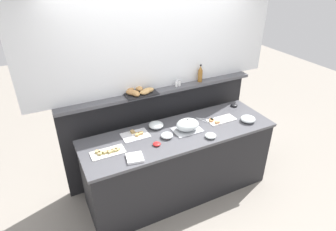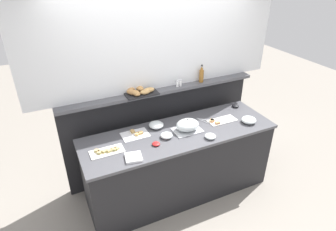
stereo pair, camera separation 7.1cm
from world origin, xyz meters
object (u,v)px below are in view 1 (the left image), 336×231
object	(u,v)px
serving_cloche	(187,125)
vinegar_bottle_amber	(200,74)
pepper_shaker	(179,83)
bread_basket	(138,92)
glass_bowl_medium	(248,119)
condiment_bowl_red	(157,144)
glass_bowl_large	(167,136)
sandwich_platter_rear	(220,120)
glass_bowl_extra	(211,136)
sandwich_platter_side	(136,135)
salt_shaker	(176,83)
serving_tongs	(202,120)
napkin_stack	(135,158)
sandwich_platter_front	(108,152)
condiment_bowl_teal	(234,105)
glass_bowl_small	(156,125)

from	to	relation	value
serving_cloche	vinegar_bottle_amber	world-z (taller)	vinegar_bottle_amber
pepper_shaker	bread_basket	distance (m)	0.57
glass_bowl_medium	condiment_bowl_red	xyz separation A→B (m)	(-1.25, 0.04, -0.02)
glass_bowl_large	sandwich_platter_rear	bearing A→B (deg)	3.38
glass_bowl_medium	glass_bowl_extra	bearing A→B (deg)	-171.26
sandwich_platter_side	salt_shaker	bearing A→B (deg)	24.16
sandwich_platter_side	serving_tongs	world-z (taller)	sandwich_platter_side
salt_shaker	bread_basket	distance (m)	0.52
sandwich_platter_rear	glass_bowl_extra	bearing A→B (deg)	-139.98
bread_basket	sandwich_platter_side	bearing A→B (deg)	-119.81
glass_bowl_large	glass_bowl_medium	size ratio (longest dim) A/B	0.77
glass_bowl_medium	salt_shaker	xyz separation A→B (m)	(-0.69, 0.65, 0.37)
serving_cloche	bread_basket	size ratio (longest dim) A/B	0.85
napkin_stack	glass_bowl_extra	bearing A→B (deg)	-0.88
glass_bowl_medium	salt_shaker	bearing A→B (deg)	136.73
sandwich_platter_front	bread_basket	xyz separation A→B (m)	(0.57, 0.50, 0.39)
serving_cloche	sandwich_platter_side	bearing A→B (deg)	163.83
sandwich_platter_front	glass_bowl_large	size ratio (longest dim) A/B	2.55
sandwich_platter_rear	condiment_bowl_teal	world-z (taller)	sandwich_platter_rear
glass_bowl_medium	glass_bowl_large	bearing A→B (deg)	173.15
glass_bowl_small	condiment_bowl_red	size ratio (longest dim) A/B	2.05
sandwich_platter_side	napkin_stack	distance (m)	0.45
sandwich_platter_rear	glass_bowl_small	xyz separation A→B (m)	(-0.80, 0.21, 0.02)
serving_cloche	pepper_shaker	world-z (taller)	pepper_shaker
glass_bowl_extra	condiment_bowl_teal	xyz separation A→B (m)	(0.74, 0.51, -0.01)
sandwich_platter_side	vinegar_bottle_amber	size ratio (longest dim) A/B	1.34
glass_bowl_small	serving_tongs	distance (m)	0.61
glass_bowl_extra	pepper_shaker	xyz separation A→B (m)	(-0.01, 0.74, 0.38)
sandwich_platter_front	napkin_stack	size ratio (longest dim) A/B	2.14
glass_bowl_large	pepper_shaker	world-z (taller)	pepper_shaker
serving_cloche	serving_tongs	bearing A→B (deg)	24.00
condiment_bowl_red	serving_cloche	bearing A→B (deg)	14.23
serving_tongs	bread_basket	xyz separation A→B (m)	(-0.71, 0.36, 0.39)
serving_tongs	salt_shaker	bearing A→B (deg)	118.00
glass_bowl_medium	serving_cloche	bearing A→B (deg)	168.71
vinegar_bottle_amber	condiment_bowl_red	bearing A→B (deg)	-146.48
napkin_stack	serving_tongs	bearing A→B (deg)	19.34
vinegar_bottle_amber	bread_basket	bearing A→B (deg)	-179.53
napkin_stack	vinegar_bottle_amber	size ratio (longest dim) A/B	0.72
serving_cloche	glass_bowl_small	distance (m)	0.39
sandwich_platter_rear	bread_basket	bearing A→B (deg)	152.58
sandwich_platter_front	bread_basket	size ratio (longest dim) A/B	0.91
condiment_bowl_red	pepper_shaker	size ratio (longest dim) A/B	1.02
glass_bowl_small	glass_bowl_extra	xyz separation A→B (m)	(0.47, -0.48, -0.01)
glass_bowl_medium	condiment_bowl_teal	xyz separation A→B (m)	(0.11, 0.42, -0.02)
glass_bowl_large	serving_tongs	bearing A→B (deg)	15.29
condiment_bowl_teal	vinegar_bottle_amber	xyz separation A→B (m)	(-0.43, 0.24, 0.45)
napkin_stack	glass_bowl_medium	bearing A→B (deg)	3.03
glass_bowl_large	condiment_bowl_teal	bearing A→B (deg)	13.56
serving_tongs	bread_basket	distance (m)	0.89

